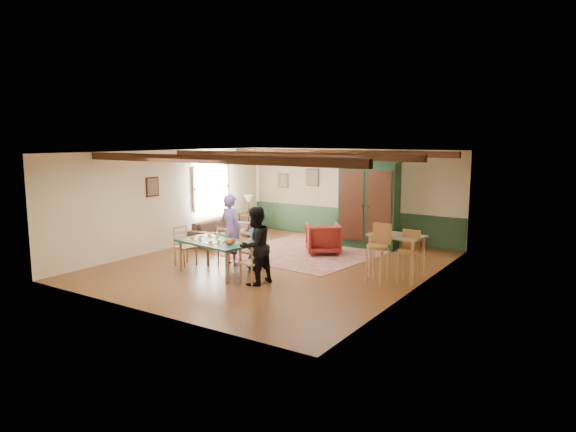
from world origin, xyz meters
The scene contains 35 objects.
floor centered at (0.00, 0.00, 0.00)m, with size 8.00×8.00×0.00m, color #5B3319.
wall_back centered at (0.00, 4.00, 1.35)m, with size 7.00×0.02×2.70m, color beige.
wall_left centered at (-3.50, 0.00, 1.35)m, with size 0.02×8.00×2.70m, color beige.
wall_right centered at (3.50, 0.00, 1.35)m, with size 0.02×8.00×2.70m, color beige.
ceiling centered at (0.00, 0.00, 2.70)m, with size 7.00×8.00×0.02m, color white.
wainscot_back centered at (0.00, 3.98, 0.45)m, with size 6.95×0.03×0.90m, color #213C26.
ceiling_beam_front centered at (0.00, -2.30, 2.61)m, with size 6.95×0.16×0.16m, color black.
ceiling_beam_mid centered at (0.00, 0.40, 2.61)m, with size 6.95×0.16×0.16m, color black.
ceiling_beam_back centered at (0.00, 3.00, 2.61)m, with size 6.95×0.16×0.16m, color black.
window_left centered at (-3.47, 1.70, 1.55)m, with size 0.06×1.60×1.30m, color white, non-canonical shape.
picture_left_wall centered at (-3.47, -0.60, 1.75)m, with size 0.04×0.42×0.52m, color #7C755A, non-canonical shape.
picture_back_a centered at (-1.30, 3.97, 1.80)m, with size 0.45×0.04×0.55m, color #7C755A, non-canonical shape.
picture_back_b centered at (-2.40, 3.97, 1.65)m, with size 0.38×0.04×0.48m, color #7C755A, non-canonical shape.
dining_table centered at (-0.62, -1.38, 0.37)m, with size 1.78×0.99×0.74m, color #1B584C, non-canonical shape.
dining_chair_far_left centered at (-0.90, -0.61, 0.47)m, with size 0.42×0.43×0.94m, color tan, non-canonical shape.
dining_chair_far_right centered at (-0.12, -0.73, 0.47)m, with size 0.42×0.43×0.94m, color tan, non-canonical shape.
dining_chair_end_left centered at (-1.74, -1.20, 0.47)m, with size 0.42×0.43×0.94m, color tan, non-canonical shape.
dining_chair_end_right centered at (0.50, -1.55, 0.47)m, with size 0.42×0.43×0.94m, color tan, non-canonical shape.
person_man centered at (-0.89, -0.53, 0.85)m, with size 0.62×0.41×1.71m, color #7E62A9.
person_woman centered at (0.60, -1.56, 0.82)m, with size 0.79×0.62×1.63m, color black.
person_child centered at (-0.11, -0.65, 0.50)m, with size 0.49×0.32×0.99m, color #26549A.
cat centered at (-0.10, -1.56, 0.83)m, with size 0.36×0.14×0.18m, color #BC5D21, non-canonical shape.
place_setting_near_left centered at (-1.19, -1.54, 0.80)m, with size 0.40×0.30×0.11m, color yellow, non-canonical shape.
place_setting_near_center centered at (-0.56, -1.64, 0.80)m, with size 0.40×0.30×0.11m, color yellow, non-canonical shape.
place_setting_far_left centered at (-1.12, -1.05, 0.80)m, with size 0.40×0.30×0.11m, color yellow, non-canonical shape.
place_setting_far_right centered at (-0.04, -1.21, 0.80)m, with size 0.40×0.30×0.11m, color yellow, non-canonical shape.
area_rug centered at (-0.03, 1.91, 0.01)m, with size 3.52×4.18×0.01m, color tan.
armoire centered at (1.04, 3.09, 1.24)m, with size 1.76×0.70×2.49m, color black.
armchair centered at (0.37, 1.72, 0.40)m, with size 0.85×0.88×0.80m, color #551111.
sofa centered at (-2.92, 1.45, 0.32)m, with size 2.20×0.86×0.64m, color #3F2E27.
end_table centered at (-3.12, 3.05, 0.32)m, with size 0.51×0.51×0.63m, color black, non-canonical shape.
table_lamp centered at (-3.12, 3.05, 0.92)m, with size 0.32×0.32×0.58m, color #D3B788, non-canonical shape.
counter_table centered at (2.88, 0.49, 0.48)m, with size 1.15×0.67×0.96m, color tan, non-canonical shape.
bar_stool_left centered at (2.67, -0.06, 0.62)m, with size 0.44×0.48×1.25m, color #AF7C44, non-canonical shape.
bar_stool_right centered at (3.25, 0.16, 0.56)m, with size 0.40×0.44×1.13m, color #AF7C44, non-canonical shape.
Camera 1 is at (6.85, -9.87, 3.02)m, focal length 32.00 mm.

